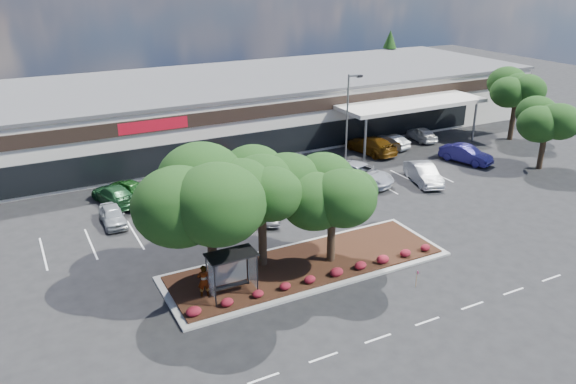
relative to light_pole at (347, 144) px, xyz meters
name	(u,v)px	position (x,y,z in m)	size (l,w,h in m)	color
ground	(371,289)	(-6.40, -12.68, -4.40)	(160.00, 160.00, 0.00)	black
retail_store	(187,111)	(-6.34, 21.22, -1.24)	(80.40, 25.20, 6.25)	silver
landscape_island	(307,265)	(-8.40, -8.68, -4.27)	(18.00, 6.00, 0.26)	#A8A8A3
lane_markings	(287,222)	(-6.54, -2.26, -4.39)	(33.12, 20.06, 0.01)	silver
shrub_row	(325,275)	(-8.40, -10.78, -3.89)	(17.00, 0.80, 0.50)	maroon
bus_shelter	(231,261)	(-13.90, -9.74, -2.09)	(2.75, 1.55, 2.59)	black
island_tree_west	(211,222)	(-14.40, -8.18, -0.19)	(7.20, 7.20, 7.89)	#0F3610
island_tree_mid	(262,210)	(-10.90, -7.48, -0.48)	(6.60, 6.60, 7.32)	#0F3610
island_tree_east	(332,213)	(-6.90, -8.98, -0.89)	(5.80, 5.80, 6.50)	#0F3610
tree_east_near	(545,135)	(19.60, -2.68, -1.14)	(5.60, 5.60, 6.51)	#0F3610
tree_east_far	(515,105)	(24.60, 5.32, -0.59)	(6.40, 6.40, 7.62)	#0F3610
conifer_north_east	(389,61)	(27.60, 31.32, 0.10)	(3.96, 3.96, 9.00)	#0F3610
person_waiting	(204,281)	(-15.36, -9.27, -3.17)	(0.71, 0.46, 1.94)	#594C47
light_pole	(347,144)	(0.00, 0.00, 0.00)	(1.43, 0.50, 9.92)	#A8A8A3
survey_stake	(417,277)	(-3.90, -13.68, -3.72)	(0.07, 0.14, 1.05)	#A47C56
car_0	(113,215)	(-17.88, 3.31, -3.72)	(1.60, 3.97, 1.35)	#9FA5A9
car_1	(166,214)	(-14.39, 1.57, -3.63)	(2.16, 5.31, 1.54)	maroon
car_2	(216,219)	(-11.49, -0.91, -3.61)	(1.66, 4.76, 1.57)	#940D05
car_3	(268,211)	(-7.47, -1.13, -3.72)	(1.43, 4.10, 1.35)	slate
car_4	(255,201)	(-7.77, 0.71, -3.56)	(2.36, 5.80, 1.68)	navy
car_5	(334,183)	(-0.38, 1.16, -3.60)	(1.69, 4.85, 1.60)	navy
car_6	(361,174)	(2.83, 1.90, -3.56)	(2.79, 6.05, 1.68)	#B8BBC3
car_7	(423,174)	(7.63, -0.55, -3.56)	(1.77, 5.08, 1.67)	#A7AAB2
car_8	(466,154)	(14.81, 1.82, -3.58)	(1.73, 4.96, 1.63)	navy
car_9	(114,195)	(-17.01, 7.08, -3.65)	(2.10, 5.17, 1.50)	#1E5029
car_10	(128,188)	(-15.63, 8.28, -3.71)	(1.61, 4.01, 1.37)	#184B18
car_11	(226,171)	(-7.09, 8.20, -3.64)	(1.79, 4.46, 1.52)	#971302
car_12	(230,179)	(-7.68, 5.86, -3.56)	(1.98, 4.93, 1.68)	silver
car_13	(241,167)	(-5.55, 8.54, -3.62)	(2.17, 5.33, 1.55)	maroon
car_15	(371,145)	(8.41, 8.29, -3.54)	(2.41, 5.94, 1.72)	#673D0C
car_16	(390,142)	(11.18, 8.80, -3.70)	(1.47, 4.22, 1.39)	#A1A5AB
car_17	(421,134)	(15.76, 9.42, -3.66)	(1.74, 4.32, 1.47)	white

